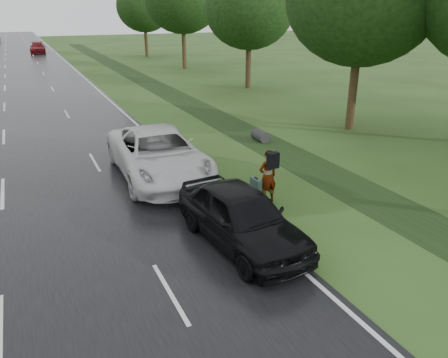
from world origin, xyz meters
TOP-DOWN VIEW (x-y plane):
  - ground at (0.00, 0.00)m, footprint 220.00×220.00m
  - road at (0.00, 45.00)m, footprint 14.00×180.00m
  - edge_stripe_east at (6.75, 45.00)m, footprint 0.12×180.00m
  - center_line at (0.00, 45.00)m, footprint 0.12×180.00m
  - drainage_ditch at (11.50, 18.71)m, footprint 2.20×120.00m
  - tree_east_c at (18.20, 24.00)m, footprint 7.00×7.00m
  - tree_east_f at (17.50, 52.00)m, footprint 7.20×7.20m
  - pedestrian at (8.05, 3.48)m, footprint 0.84×0.72m
  - white_pickup at (5.50, 7.25)m, footprint 3.19×6.56m
  - dark_sedan at (6.00, 1.32)m, footprint 2.36×4.93m
  - far_car_red at (4.40, 63.79)m, footprint 2.44×5.25m

SIDE VIEW (x-z plane):
  - ground at x=0.00m, z-range 0.00..0.00m
  - road at x=0.00m, z-range 0.00..0.04m
  - drainage_ditch at x=11.50m, z-range -0.24..0.32m
  - edge_stripe_east at x=6.75m, z-range 0.04..0.05m
  - center_line at x=0.00m, z-range 0.04..0.05m
  - far_car_red at x=4.40m, z-range 0.04..1.52m
  - dark_sedan at x=6.00m, z-range 0.04..1.67m
  - white_pickup at x=5.50m, z-range 0.04..1.84m
  - pedestrian at x=8.05m, z-range 0.03..1.86m
  - tree_east_c at x=18.20m, z-range 1.49..10.78m
  - tree_east_f at x=17.50m, z-range 1.56..11.18m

